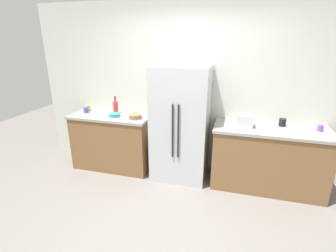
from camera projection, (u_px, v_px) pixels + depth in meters
ground_plane at (162, 230)px, 2.83m from camera, size 10.52×10.52×0.00m
kitchen_back_panel at (192, 90)px, 3.91m from camera, size 5.26×0.10×2.63m
counter_left at (114, 140)px, 4.16m from camera, size 1.29×0.66×0.91m
counter_right at (267, 158)px, 3.54m from camera, size 1.55×0.66×0.91m
refrigerator at (181, 124)px, 3.72m from camera, size 0.82×0.67×1.72m
toaster at (245, 121)px, 3.43m from camera, size 0.21×0.17×0.17m
bottle_a at (116, 107)px, 4.04m from camera, size 0.08×0.08×0.28m
cup_a at (320, 128)px, 3.27m from camera, size 0.07×0.07×0.08m
cup_b at (282, 122)px, 3.46m from camera, size 0.09×0.09×0.11m
cup_c at (86, 110)px, 4.09m from camera, size 0.08×0.08×0.09m
cup_d at (88, 108)px, 4.21m from camera, size 0.09×0.09×0.09m
bowl_a at (114, 115)px, 3.88m from camera, size 0.17×0.17×0.05m
bowl_b at (135, 116)px, 3.79m from camera, size 0.19×0.19×0.07m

